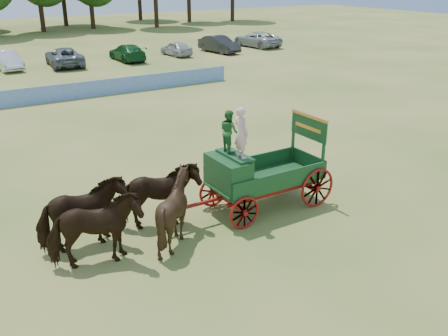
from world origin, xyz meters
TOP-DOWN VIEW (x-y plane):
  - ground at (0.00, 0.00)m, footprint 160.00×160.00m
  - horse_lead_left at (-4.19, -1.38)m, footprint 2.72×1.64m
  - horse_lead_right at (-4.19, -0.28)m, footprint 2.56×1.21m
  - horse_wheel_left at (-1.79, -1.38)m, footprint 2.03×1.82m
  - horse_wheel_right at (-1.79, -0.28)m, footprint 2.74×1.72m
  - farm_dray at (1.20, -0.82)m, footprint 6.00×2.00m
  - sponsor_banner at (-1.00, 18.00)m, footprint 26.00×0.08m
  - parked_cars at (-0.23, 30.51)m, footprint 52.79×6.78m

SIDE VIEW (x-z plane):
  - ground at x=0.00m, z-range 0.00..0.00m
  - sponsor_banner at x=-1.00m, z-range 0.00..1.05m
  - parked_cars at x=-0.23m, z-range -0.05..1.58m
  - horse_lead_left at x=-4.19m, z-range 0.00..2.15m
  - horse_lead_right at x=-4.19m, z-range 0.00..2.15m
  - horse_wheel_right at x=-1.79m, z-range 0.00..2.15m
  - horse_wheel_left at x=-1.79m, z-range 0.00..2.15m
  - farm_dray at x=1.20m, z-range -0.31..3.46m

